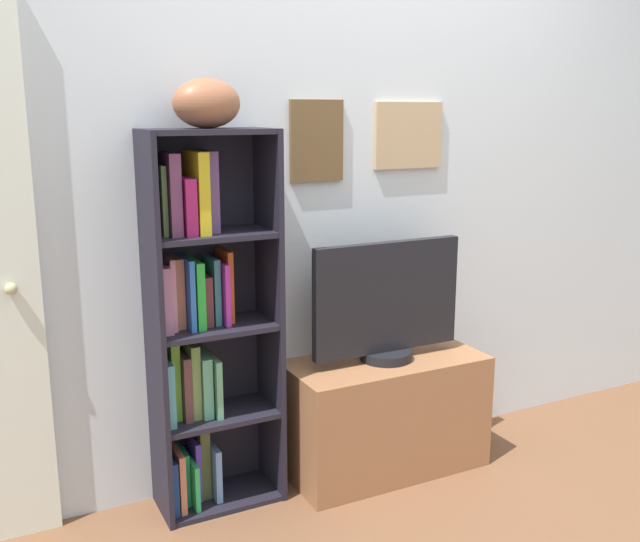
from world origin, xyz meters
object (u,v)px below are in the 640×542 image
football (207,103)px  tv_stand (385,414)px  bookshelf (199,325)px  television (387,303)px

football → tv_stand: 1.50m
bookshelf → tv_stand: 0.92m
bookshelf → television: (0.78, -0.10, 0.01)m
football → television: bearing=-5.3°
football → tv_stand: football is taller
television → bookshelf: bearing=172.8°
bookshelf → television: bookshelf is taller
tv_stand → television: 0.50m
bookshelf → football: (0.05, -0.03, 0.82)m
bookshelf → television: size_ratio=2.17×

